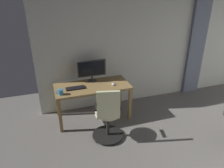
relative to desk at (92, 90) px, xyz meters
The scene contains 8 objects.
back_room_partition 2.27m from the desk, 166.90° to the right, with size 6.25×0.10×2.75m, color silver.
curtain_right_panel 2.76m from the desk, behind, with size 0.42×0.06×2.56m, color slate.
desk is the anchor object (origin of this frame).
office_chair 0.80m from the desk, 95.62° to the left, with size 0.56×0.56×1.03m.
computer_monitor 0.42m from the desk, 102.80° to the right, with size 0.58×0.18×0.44m.
computer_keyboard 0.35m from the desk, ahead, with size 0.36×0.13×0.02m, color black.
computer_mouse 0.43m from the desk, 165.86° to the left, with size 0.06×0.10×0.04m, color silver.
mug_tea 0.67m from the desk, 16.69° to the left, with size 0.14×0.09×0.10m.
Camera 1 is at (2.93, 0.90, 2.55)m, focal length 34.62 mm.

